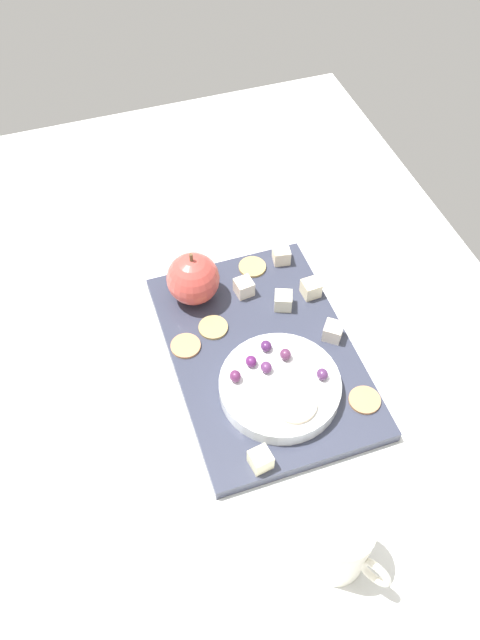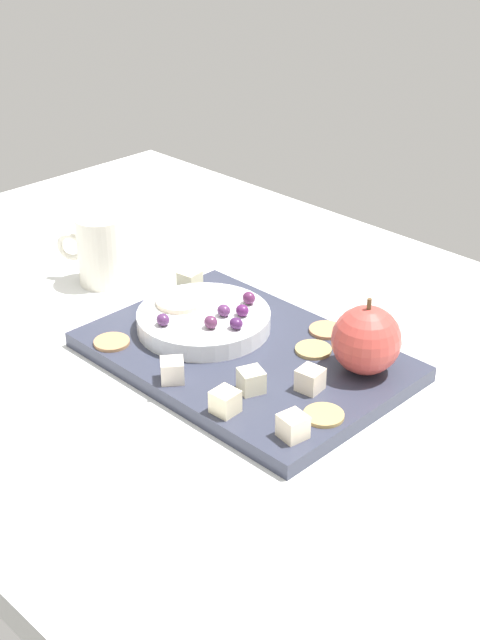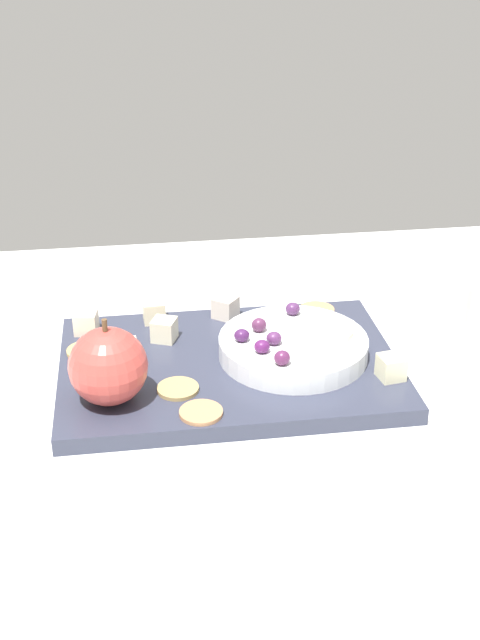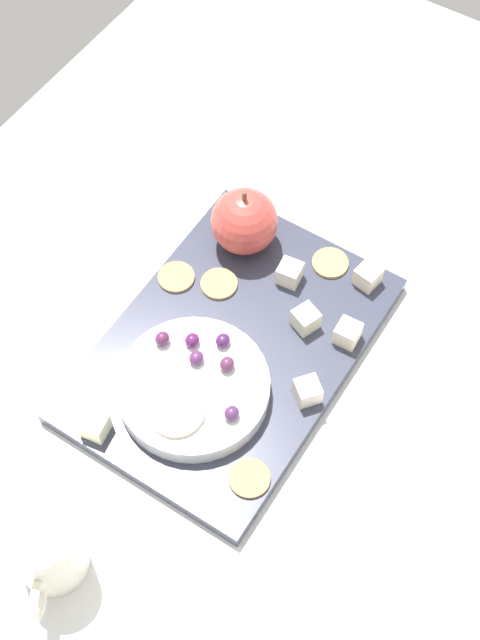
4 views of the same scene
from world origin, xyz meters
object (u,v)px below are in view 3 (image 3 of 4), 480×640
object	(u,v)px
cracker_0	(201,412)
grape_4	(274,338)
serving_dish	(293,347)
cracker_1	(317,310)
cracker_2	(178,389)
cheese_cube_4	(391,367)
grape_5	(282,358)
grape_3	(259,325)
cheese_cube_5	(86,322)
cracker_3	(86,351)
cheese_cube_3	(225,307)
cheese_cube_2	(126,352)
grape_2	(293,309)
apple_whole	(108,366)
grape_1	(242,335)
cheese_cube_0	(164,330)
apple_slice_0	(326,331)
cheese_cube_1	(154,311)
grape_0	(262,347)

from	to	relation	value
cracker_0	grape_4	world-z (taller)	grape_4
cracker_0	serving_dish	bearing A→B (deg)	41.97
cracker_1	cracker_2	distance (cm)	23.27
cheese_cube_4	grape_5	world-z (taller)	grape_5
cracker_0	grape_3	size ratio (longest dim) A/B	2.56
cheese_cube_5	cracker_3	xyz separation A→B (cm)	(0.02, -4.71, -1.03)
cheese_cube_3	grape_4	world-z (taller)	grape_4
cheese_cube_2	cracker_0	world-z (taller)	cheese_cube_2
grape_2	serving_dish	bearing A→B (deg)	-100.58
apple_whole	grape_1	bearing A→B (deg)	23.93
cracker_0	cheese_cube_0	bearing A→B (deg)	99.25
serving_dish	cracker_1	distance (cm)	11.16
cheese_cube_5	grape_3	bearing A→B (deg)	-19.60
grape_2	grape_4	xyz separation A→B (cm)	(-3.32, -6.49, -0.01)
cracker_1	apple_slice_0	xyz separation A→B (cm)	(-1.29, -9.50, 2.28)
cracker_1	cracker_3	xyz separation A→B (cm)	(-26.85, -6.09, 0.00)
apple_whole	cheese_cube_0	world-z (taller)	apple_whole
cracker_0	cheese_cube_2	bearing A→B (deg)	121.93
serving_dish	cracker_3	xyz separation A→B (cm)	(-21.93, 3.90, -0.89)
serving_dish	grape_3	bearing A→B (deg)	149.47
cheese_cube_1	grape_3	size ratio (longest dim) A/B	1.51
cheese_cube_5	cracker_2	size ratio (longest dim) A/B	0.59
grape_1	cracker_0	bearing A→B (deg)	-118.49
cracker_3	apple_slice_0	xyz separation A→B (cm)	(25.56, -3.41, 2.28)
serving_dish	grape_5	distance (cm)	6.10
serving_dish	cheese_cube_1	world-z (taller)	cheese_cube_1
cheese_cube_2	cheese_cube_0	bearing A→B (deg)	47.01
cheese_cube_0	apple_slice_0	size ratio (longest dim) A/B	0.43
cracker_0	grape_0	size ratio (longest dim) A/B	2.56
grape_4	apple_slice_0	distance (cm)	6.16
cheese_cube_5	grape_3	world-z (taller)	grape_3
serving_dish	grape_4	distance (cm)	3.13
grape_3	grape_4	xyz separation A→B (cm)	(1.07, -3.09, -0.06)
serving_dish	cheese_cube_2	xyz separation A→B (cm)	(-17.61, 1.05, 0.14)
cheese_cube_3	cracker_2	distance (cm)	16.82
cheese_cube_2	grape_3	distance (cm)	14.36
grape_1	grape_5	distance (cm)	6.33
cheese_cube_3	cracker_2	bearing A→B (deg)	-113.67
cheese_cube_4	grape_4	size ratio (longest dim) A/B	1.51
grape_3	serving_dish	bearing A→B (deg)	-30.53
cheese_cube_5	apple_slice_0	xyz separation A→B (cm)	(25.57, -8.12, 1.25)
grape_1	grape_5	size ratio (longest dim) A/B	1.00
cracker_3	grape_1	bearing A→B (deg)	-13.16
cheese_cube_5	cracker_0	distance (cm)	21.48
serving_dish	cracker_0	world-z (taller)	serving_dish
serving_dish	cracker_1	world-z (taller)	serving_dish
cheese_cube_4	grape_0	world-z (taller)	grape_0
grape_2	grape_5	bearing A→B (deg)	-106.91
cracker_1	grape_1	distance (cm)	14.65
grape_0	grape_5	distance (cm)	3.13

